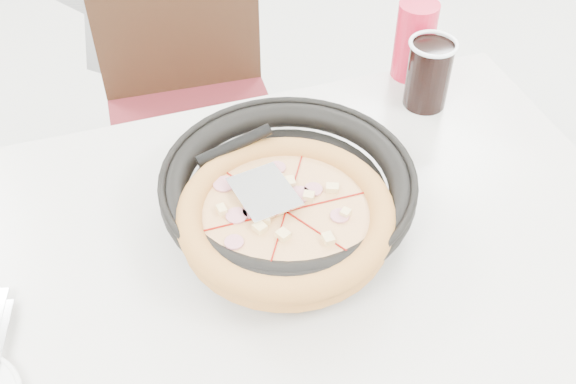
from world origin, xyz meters
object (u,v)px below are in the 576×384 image
object	(u,v)px
pizza_pan	(288,196)
cola_glass	(428,76)
red_cup	(414,40)
chair_far	(196,127)
main_table	(278,377)
pizza	(286,221)

from	to	relation	value
pizza_pan	cola_glass	xyz separation A→B (m)	(0.35, 0.20, 0.02)
red_cup	pizza_pan	bearing A→B (deg)	-140.49
chair_far	cola_glass	distance (m)	0.66
chair_far	pizza_pan	distance (m)	0.68
main_table	cola_glass	size ratio (longest dim) A/B	9.23
cola_glass	pizza	bearing A→B (deg)	-144.17
main_table	cola_glass	bearing A→B (deg)	35.32
main_table	chair_far	bearing A→B (deg)	90.02
pizza	red_cup	bearing A→B (deg)	43.38
main_table	pizza_pan	world-z (taller)	pizza_pan
pizza_pan	chair_far	bearing A→B (deg)	94.40
pizza	cola_glass	xyz separation A→B (m)	(0.37, 0.27, 0.00)
pizza	cola_glass	distance (m)	0.46
pizza_pan	main_table	bearing A→B (deg)	-120.81
chair_far	pizza_pan	bearing A→B (deg)	97.50
pizza	cola_glass	world-z (taller)	cola_glass
main_table	chair_far	distance (m)	0.69
main_table	pizza	xyz separation A→B (m)	(0.02, 0.01, 0.44)
main_table	pizza_pan	xyz separation A→B (m)	(0.05, 0.08, 0.42)
main_table	chair_far	xyz separation A→B (m)	(-0.00, 0.68, 0.10)
pizza	main_table	bearing A→B (deg)	-154.99
pizza	red_cup	world-z (taller)	red_cup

